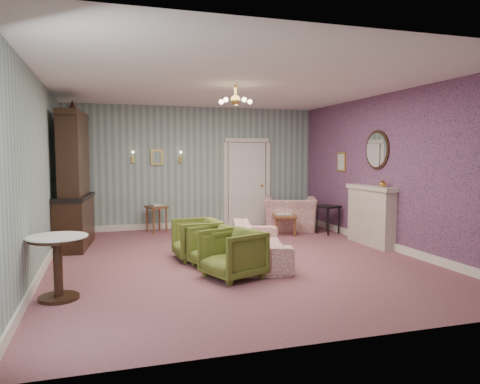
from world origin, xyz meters
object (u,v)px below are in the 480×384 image
object	(u,v)px
sofa_chintz	(259,236)
coffee_table	(283,224)
olive_chair_a	(233,252)
dresser	(73,176)
wingback_chair	(290,208)
olive_chair_b	(217,245)
pedestal_table	(58,267)
side_table_black	(328,220)
olive_chair_c	(197,237)
fireplace	(371,215)

from	to	relation	value
sofa_chintz	coffee_table	bearing A→B (deg)	-16.72
olive_chair_a	coffee_table	xyz separation A→B (m)	(2.08, 3.17, -0.16)
dresser	coffee_table	distance (m)	4.51
sofa_chintz	wingback_chair	bearing A→B (deg)	-18.12
coffee_table	olive_chair_b	bearing A→B (deg)	-130.61
olive_chair_b	pedestal_table	distance (m)	2.42
sofa_chintz	wingback_chair	xyz separation A→B (m)	(1.69, 2.69, 0.10)
sofa_chintz	side_table_black	world-z (taller)	sofa_chintz
side_table_black	wingback_chair	bearing A→B (deg)	131.47
olive_chair_c	coffee_table	bearing A→B (deg)	124.78
olive_chair_a	dresser	bearing A→B (deg)	-163.97
olive_chair_a	pedestal_table	xyz separation A→B (m)	(-2.28, -0.31, 0.01)
olive_chair_a	fireplace	world-z (taller)	fireplace
wingback_chair	pedestal_table	world-z (taller)	wingback_chair
olive_chair_c	side_table_black	size ratio (longest dim) A/B	1.18
olive_chair_c	side_table_black	xyz separation A→B (m)	(3.27, 1.54, -0.06)
sofa_chintz	dresser	xyz separation A→B (m)	(-2.99, 2.11, 0.94)
olive_chair_b	dresser	size ratio (longest dim) A/B	0.26
dresser	coffee_table	bearing A→B (deg)	8.58
wingback_chair	fireplace	distance (m)	2.21
olive_chair_c	wingback_chair	size ratio (longest dim) A/B	0.63
dresser	fireplace	distance (m)	5.75
olive_chair_a	olive_chair_c	size ratio (longest dim) A/B	1.02
olive_chair_a	side_table_black	size ratio (longest dim) A/B	1.20
olive_chair_c	dresser	xyz separation A→B (m)	(-2.03, 1.66, 0.98)
dresser	olive_chair_b	bearing A→B (deg)	-40.22
olive_chair_c	olive_chair_a	bearing A→B (deg)	7.38
olive_chair_b	coffee_table	world-z (taller)	olive_chair_b
fireplace	coffee_table	size ratio (longest dim) A/B	1.59
olive_chair_a	side_table_black	world-z (taller)	olive_chair_a
olive_chair_c	sofa_chintz	xyz separation A→B (m)	(0.96, -0.45, 0.04)
pedestal_table	olive_chair_a	bearing A→B (deg)	7.63
coffee_table	fireplace	bearing A→B (deg)	-55.33
olive_chair_a	sofa_chintz	size ratio (longest dim) A/B	0.36
wingback_chair	pedestal_table	distance (m)	6.07
olive_chair_c	fireplace	size ratio (longest dim) A/B	0.53
olive_chair_a	olive_chair_b	world-z (taller)	olive_chair_a
wingback_chair	coffee_table	world-z (taller)	wingback_chair
dresser	coffee_table	world-z (taller)	dresser
olive_chair_c	dresser	size ratio (longest dim) A/B	0.27
olive_chair_b	dresser	xyz separation A→B (m)	(-2.21, 2.31, 1.01)
wingback_chair	side_table_black	xyz separation A→B (m)	(0.62, -0.70, -0.20)
wingback_chair	fireplace	bearing A→B (deg)	133.36
olive_chair_b	sofa_chintz	xyz separation A→B (m)	(0.78, 0.20, 0.06)
olive_chair_b	olive_chair_c	xyz separation A→B (m)	(-0.19, 0.65, 0.02)
sofa_chintz	pedestal_table	size ratio (longest dim) A/B	2.68
dresser	fireplace	bearing A→B (deg)	-8.84
olive_chair_c	dresser	world-z (taller)	dresser
olive_chair_a	dresser	distance (m)	3.88
side_table_black	dresser	bearing A→B (deg)	178.70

